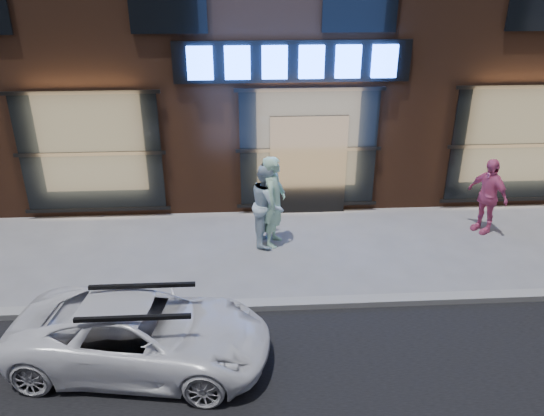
{
  "coord_description": "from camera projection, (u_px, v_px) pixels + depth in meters",
  "views": [
    {
      "loc": [
        -1.56,
        -7.76,
        5.56
      ],
      "look_at": [
        -0.99,
        1.6,
        1.2
      ],
      "focal_mm": 35.0,
      "sensor_mm": 36.0,
      "label": 1
    }
  ],
  "objects": [
    {
      "name": "ground",
      "position": [
        333.0,
        305.0,
        9.45
      ],
      "size": [
        90.0,
        90.0,
        0.0
      ],
      "primitive_type": "plane",
      "color": "slate",
      "rests_on": "ground"
    },
    {
      "name": "curb",
      "position": [
        333.0,
        302.0,
        9.43
      ],
      "size": [
        60.0,
        0.25,
        0.12
      ],
      "primitive_type": "cube",
      "color": "gray",
      "rests_on": "ground"
    },
    {
      "name": "man_cap",
      "position": [
        268.0,
        204.0,
        11.22
      ],
      "size": [
        0.77,
        0.94,
        1.8
      ],
      "primitive_type": "imported",
      "rotation": [
        0.0,
        0.0,
        1.47
      ],
      "color": "white",
      "rests_on": "ground"
    },
    {
      "name": "man_bowtie",
      "position": [
        274.0,
        201.0,
        11.13
      ],
      "size": [
        0.68,
        0.84,
        1.99
      ],
      "primitive_type": "imported",
      "rotation": [
        0.0,
        0.0,
        1.25
      ],
      "color": "#C2FFCD",
      "rests_on": "ground"
    },
    {
      "name": "white_suv",
      "position": [
        142.0,
        334.0,
        7.89
      ],
      "size": [
        4.05,
        2.32,
        1.06
      ],
      "primitive_type": "imported",
      "rotation": [
        0.0,
        0.0,
        1.42
      ],
      "color": "white",
      "rests_on": "ground"
    },
    {
      "name": "passerby",
      "position": [
        487.0,
        196.0,
        11.74
      ],
      "size": [
        0.84,
        1.09,
        1.72
      ],
      "primitive_type": "imported",
      "rotation": [
        0.0,
        0.0,
        -1.09
      ],
      "color": "#E25D91",
      "rests_on": "ground"
    }
  ]
}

